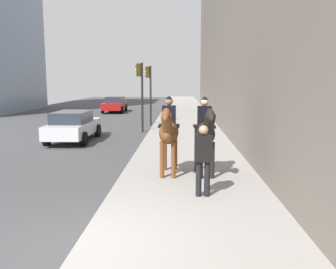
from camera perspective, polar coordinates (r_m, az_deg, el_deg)
The scene contains 8 objects.
sidewalk_slab at distance 6.23m, azimuth 4.41°, elevation -17.92°, with size 120.00×4.03×0.12m, color gray.
mounted_horse_near at distance 10.29m, azimuth 0.11°, elevation 0.52°, with size 2.15×0.62×2.30m.
mounted_horse_far at distance 10.31m, azimuth 5.92°, elevation 0.43°, with size 2.15×0.69×2.29m.
pedestrian_greeting at distance 8.43m, azimuth 5.64°, elevation -3.42°, with size 0.28×0.41×1.70m.
car_near_lane at distance 33.51m, azimuth -8.48°, elevation 4.82°, with size 4.64×2.03×1.44m.
car_mid_lane at distance 17.56m, azimuth -14.85°, elevation 1.41°, with size 4.43×1.90×1.44m.
traffic_light_near_curb at distance 19.91m, azimuth -4.40°, elevation 7.73°, with size 0.20×0.44×3.85m.
traffic_light_far_curb at distance 23.05m, azimuth -3.02°, elevation 7.78°, with size 0.20×0.44×3.81m.
Camera 1 is at (-5.58, -1.77, 2.83)m, focal length 38.20 mm.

